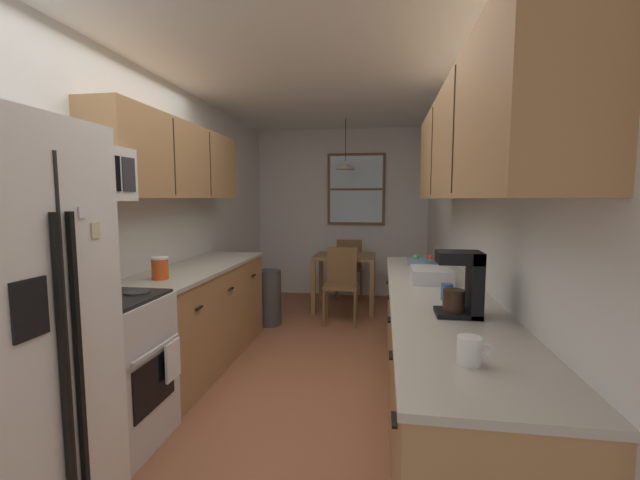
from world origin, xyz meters
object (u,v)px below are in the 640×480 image
Objects in this scene: dish_rack at (431,275)px; table_serving_bowl at (345,253)px; stove_range at (105,371)px; microwave_over_range at (76,173)px; mug_by_coffeemaker at (447,292)px; fruit_bowl at (423,261)px; dining_table at (345,265)px; dining_chair_near at (341,281)px; mug_spare at (470,350)px; dining_chair_far at (349,266)px; coffee_maker at (465,282)px; storage_canister at (160,268)px; trash_bin at (268,297)px.

dish_rack reaches higher than table_serving_bowl.
microwave_over_range is at bearing 179.97° from stove_range.
fruit_bowl is at bearing 90.82° from mug_by_coffeemaker.
table_serving_bowl is at bearing 81.31° from dining_table.
dining_table is 0.90× the size of dining_chair_near.
mug_spare is 1.48m from dish_rack.
microwave_over_range is 1.78× the size of dish_rack.
dining_chair_far is at bearing 88.59° from table_serving_bowl.
coffee_maker is 3.47m from table_serving_bowl.
table_serving_bowl is (-0.01, 0.60, 0.27)m from dining_chair_near.
storage_canister is at bearing -113.10° from dining_table.
stove_range is 2.21m from dish_rack.
trash_bin is (0.41, 2.48, -1.32)m from microwave_over_range.
mug_by_coffeemaker reaches higher than fruit_bowl.
mug_spare is 4.05m from table_serving_bowl.
coffee_maker is 2.65× the size of mug_spare.
table_serving_bowl is at bearing 108.89° from dish_rack.
stove_range is 1.82× the size of microwave_over_range.
microwave_over_range reaches higher than coffee_maker.
stove_range reaches higher than dish_rack.
dining_chair_near is (0.01, -0.57, -0.10)m from dining_table.
mug_spare reaches higher than dining_chair_near.
storage_canister reaches higher than dish_rack.
mug_by_coffeemaker is (0.87, -2.41, 0.45)m from dining_chair_near.
fruit_bowl reaches higher than dining_table.
coffee_maker reaches higher than dining_chair_near.
dining_chair_far is at bearing 89.65° from dining_chair_near.
dining_table is at bearing -98.69° from table_serving_bowl.
table_serving_bowl is at bearing 71.27° from stove_range.
stove_range is at bearing -179.65° from coffee_maker.
dish_rack is at bearing -74.56° from dining_chair_far.
fruit_bowl is (0.86, -1.13, 0.44)m from dining_chair_near.
fruit_bowl is 1.94m from table_serving_bowl.
stove_range is 2.10m from mug_by_coffeemaker.
dining_chair_near is at bearing -90.35° from dining_chair_far.
coffee_maker is (1.75, -2.46, 0.75)m from trash_bin.
mug_spare is (0.81, -3.36, 0.45)m from dining_chair_near.
coffee_maker is at bearing -17.33° from storage_canister.
dining_chair_far is at bearing 110.51° from fruit_bowl.
stove_range is 2.13m from coffee_maker.
dining_chair_near is (1.14, 2.74, 0.03)m from stove_range.
microwave_over_range is 4.24m from dining_chair_far.
fruit_bowl is (0.05, 2.23, -0.01)m from mug_spare.
dish_rack is 2.63m from table_serving_bowl.
dining_chair_far is 7.18× the size of mug_spare.
dining_chair_far is 2.65× the size of dish_rack.
trash_bin is 2.37× the size of fruit_bowl.
dining_table is at bearing 69.45° from microwave_over_range.
mug_spare is 0.71× the size of table_serving_bowl.
dining_chair_far is (0.02, 0.57, -0.10)m from dining_table.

